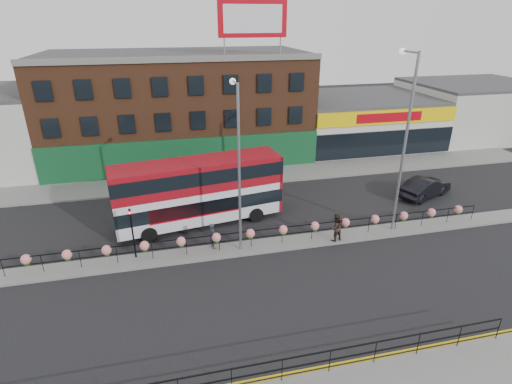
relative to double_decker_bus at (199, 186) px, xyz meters
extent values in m
plane|color=black|center=(3.71, -4.15, -2.85)|extent=(120.00, 120.00, 0.00)
cube|color=slate|center=(3.71, 7.85, -2.77)|extent=(60.00, 4.00, 0.15)
cube|color=slate|center=(3.71, -4.15, -2.77)|extent=(60.00, 1.60, 0.15)
cube|color=gold|center=(3.71, -13.85, -2.84)|extent=(60.00, 0.10, 0.01)
cube|color=gold|center=(3.71, -14.03, -2.84)|extent=(60.00, 0.10, 0.01)
cube|color=brown|center=(-0.29, 15.85, 2.15)|extent=(25.00, 12.00, 10.00)
cube|color=#3F3F42|center=(-0.29, 15.85, 7.30)|extent=(25.00, 12.00, 0.30)
cube|color=#114925|center=(-0.29, 9.77, -1.15)|extent=(25.00, 0.25, 3.40)
cube|color=silver|center=(19.71, 15.85, -0.35)|extent=(15.00, 12.00, 5.00)
cube|color=#3F3F42|center=(19.71, 15.85, 2.30)|extent=(15.00, 12.00, 0.30)
cube|color=yellow|center=(19.71, 9.77, 1.45)|extent=(15.00, 0.25, 1.40)
cube|color=#A90410|center=(19.71, 9.65, 1.45)|extent=(7.00, 0.10, 0.90)
cube|color=black|center=(19.71, 9.77, -1.25)|extent=(15.00, 0.25, 2.60)
cube|color=#B9BAB4|center=(34.46, 15.85, 0.15)|extent=(14.50, 12.00, 6.00)
cube|color=#3F3F42|center=(34.46, 15.85, 3.30)|extent=(14.50, 12.00, 0.30)
cube|color=#A90410|center=(6.21, 10.85, 10.35)|extent=(6.00, 0.25, 3.00)
cube|color=silver|center=(6.21, 10.71, 10.35)|extent=(5.10, 0.04, 2.25)
cylinder|color=gray|center=(3.71, 10.85, 8.15)|extent=(0.12, 0.12, 1.40)
cylinder|color=gray|center=(8.71, 10.85, 8.15)|extent=(0.12, 0.12, 1.40)
cube|color=black|center=(3.71, -4.15, -1.60)|extent=(30.00, 0.05, 0.05)
cube|color=black|center=(3.71, -4.15, -2.09)|extent=(30.00, 0.05, 0.05)
cylinder|color=black|center=(-11.29, -4.15, -2.15)|extent=(0.04, 0.04, 1.10)
cylinder|color=black|center=(-9.29, -4.15, -2.15)|extent=(0.04, 0.04, 1.10)
cylinder|color=black|center=(-7.29, -4.15, -2.15)|extent=(0.04, 0.04, 1.10)
cylinder|color=black|center=(-5.29, -4.15, -2.15)|extent=(0.04, 0.04, 1.10)
cylinder|color=black|center=(-3.29, -4.15, -2.15)|extent=(0.04, 0.04, 1.10)
cylinder|color=black|center=(-1.29, -4.15, -2.15)|extent=(0.04, 0.04, 1.10)
cylinder|color=black|center=(0.71, -4.15, -2.15)|extent=(0.04, 0.04, 1.10)
cylinder|color=black|center=(2.71, -4.15, -2.15)|extent=(0.04, 0.04, 1.10)
cylinder|color=black|center=(4.71, -4.15, -2.15)|extent=(0.04, 0.04, 1.10)
cylinder|color=black|center=(6.71, -4.15, -2.15)|extent=(0.04, 0.04, 1.10)
cylinder|color=black|center=(8.71, -4.15, -2.15)|extent=(0.04, 0.04, 1.10)
cylinder|color=black|center=(10.71, -4.15, -2.15)|extent=(0.04, 0.04, 1.10)
cylinder|color=black|center=(12.71, -4.15, -2.15)|extent=(0.04, 0.04, 1.10)
cylinder|color=black|center=(14.71, -4.15, -2.15)|extent=(0.04, 0.04, 1.10)
cylinder|color=black|center=(16.71, -4.15, -2.15)|extent=(0.04, 0.04, 1.10)
cylinder|color=black|center=(18.71, -4.15, -2.15)|extent=(0.04, 0.04, 1.10)
sphere|color=#E87980|center=(-10.04, -4.15, -1.75)|extent=(0.56, 0.56, 0.56)
sphere|color=#234E15|center=(-10.04, -4.15, -1.98)|extent=(0.36, 0.36, 0.36)
sphere|color=#E87980|center=(-7.93, -4.15, -1.75)|extent=(0.56, 0.56, 0.56)
sphere|color=#234E15|center=(-7.93, -4.15, -1.98)|extent=(0.36, 0.36, 0.36)
sphere|color=#E87980|center=(-5.81, -4.15, -1.75)|extent=(0.56, 0.56, 0.56)
sphere|color=#234E15|center=(-5.81, -4.15, -1.98)|extent=(0.36, 0.36, 0.36)
sphere|color=#E87980|center=(-3.70, -4.15, -1.75)|extent=(0.56, 0.56, 0.56)
sphere|color=#234E15|center=(-3.70, -4.15, -1.98)|extent=(0.36, 0.36, 0.36)
sphere|color=#E87980|center=(-1.58, -4.15, -1.75)|extent=(0.56, 0.56, 0.56)
sphere|color=#234E15|center=(-1.58, -4.15, -1.98)|extent=(0.36, 0.36, 0.36)
sphere|color=#E87980|center=(0.54, -4.15, -1.75)|extent=(0.56, 0.56, 0.56)
sphere|color=#234E15|center=(0.54, -4.15, -1.98)|extent=(0.36, 0.36, 0.36)
sphere|color=#E87980|center=(2.65, -4.15, -1.75)|extent=(0.56, 0.56, 0.56)
sphere|color=#234E15|center=(2.65, -4.15, -1.98)|extent=(0.36, 0.36, 0.36)
sphere|color=#E87980|center=(4.77, -4.15, -1.75)|extent=(0.56, 0.56, 0.56)
sphere|color=#234E15|center=(4.77, -4.15, -1.98)|extent=(0.36, 0.36, 0.36)
sphere|color=#E87980|center=(6.88, -4.15, -1.75)|extent=(0.56, 0.56, 0.56)
sphere|color=#234E15|center=(6.88, -4.15, -1.98)|extent=(0.36, 0.36, 0.36)
sphere|color=#E87980|center=(9.00, -4.15, -1.75)|extent=(0.56, 0.56, 0.56)
sphere|color=#234E15|center=(9.00, -4.15, -1.98)|extent=(0.36, 0.36, 0.36)
sphere|color=#E87980|center=(11.11, -4.15, -1.75)|extent=(0.56, 0.56, 0.56)
sphere|color=#234E15|center=(11.11, -4.15, -1.98)|extent=(0.36, 0.36, 0.36)
sphere|color=#E87980|center=(13.23, -4.15, -1.75)|extent=(0.56, 0.56, 0.56)
sphere|color=#234E15|center=(13.23, -4.15, -1.98)|extent=(0.36, 0.36, 0.36)
sphere|color=#E87980|center=(15.34, -4.15, -1.75)|extent=(0.56, 0.56, 0.56)
sphere|color=#234E15|center=(15.34, -4.15, -1.98)|extent=(0.36, 0.36, 0.36)
sphere|color=#E87980|center=(17.46, -4.15, -1.75)|extent=(0.56, 0.56, 0.56)
sphere|color=#234E15|center=(17.46, -4.15, -1.98)|extent=(0.36, 0.36, 0.36)
cube|color=black|center=(1.71, -14.25, -1.60)|extent=(20.00, 0.05, 0.05)
cube|color=black|center=(1.71, -14.25, -2.09)|extent=(20.00, 0.05, 0.05)
cylinder|color=black|center=(-0.29, -14.25, -2.15)|extent=(0.04, 0.04, 1.10)
cylinder|color=black|center=(1.71, -14.25, -2.15)|extent=(0.04, 0.04, 1.10)
cylinder|color=black|center=(3.71, -14.25, -2.15)|extent=(0.04, 0.04, 1.10)
cylinder|color=black|center=(5.71, -14.25, -2.15)|extent=(0.04, 0.04, 1.10)
cylinder|color=black|center=(7.71, -14.25, -2.15)|extent=(0.04, 0.04, 1.10)
cylinder|color=black|center=(9.71, -14.25, -2.15)|extent=(0.04, 0.04, 1.10)
cylinder|color=black|center=(11.71, -14.25, -2.15)|extent=(0.04, 0.04, 1.10)
cube|color=silver|center=(-0.05, -0.01, -0.37)|extent=(11.62, 4.37, 4.13)
cube|color=maroon|center=(-0.05, -0.01, 0.82)|extent=(11.69, 4.43, 1.86)
cube|color=black|center=(-0.05, -0.01, -1.09)|extent=(11.71, 4.46, 0.93)
cube|color=black|center=(-0.05, -0.01, 0.97)|extent=(11.73, 4.48, 0.93)
cube|color=maroon|center=(-0.05, -0.01, 1.73)|extent=(11.62, 4.37, 0.12)
cube|color=maroon|center=(5.50, 0.90, -0.37)|extent=(0.62, 2.64, 4.13)
cube|color=#A90410|center=(-0.35, -1.38, -1.14)|extent=(6.12, 1.03, 1.03)
cylinder|color=black|center=(-3.51, -1.88, -2.33)|extent=(1.07, 0.47, 1.03)
cylinder|color=black|center=(-3.92, 0.67, -2.33)|extent=(1.07, 0.47, 1.03)
cylinder|color=black|center=(3.82, -0.68, -2.33)|extent=(1.07, 0.47, 1.03)
cylinder|color=black|center=(3.41, 1.86, -2.33)|extent=(1.07, 0.47, 1.03)
imported|color=black|center=(18.05, 0.44, -2.04)|extent=(5.17, 6.09, 1.61)
imported|color=#262732|center=(0.37, -3.72, -1.85)|extent=(0.83, 0.74, 1.68)
imported|color=black|center=(8.11, -4.60, -1.77)|extent=(1.19, 1.07, 1.86)
cylinder|color=gray|center=(2.00, -4.27, 2.34)|extent=(0.16, 0.16, 10.08)
cylinder|color=gray|center=(2.00, -3.51, 7.28)|extent=(0.10, 1.51, 0.10)
sphere|color=silver|center=(2.00, -2.76, 7.23)|extent=(0.36, 0.36, 0.36)
cylinder|color=gray|center=(12.49, -4.11, 3.03)|extent=(0.18, 0.18, 11.46)
cylinder|color=gray|center=(12.49, -3.26, 8.65)|extent=(0.11, 1.72, 0.11)
sphere|color=silver|center=(12.49, -2.40, 8.59)|extent=(0.41, 0.41, 0.41)
cylinder|color=black|center=(-4.29, -3.75, -1.10)|extent=(0.10, 0.10, 3.20)
imported|color=black|center=(-4.29, -3.75, 0.50)|extent=(0.15, 0.18, 0.90)
sphere|color=#FF190C|center=(-4.29, -3.87, 0.32)|extent=(0.14, 0.14, 0.14)
camera|label=1|loc=(-1.88, -25.18, 10.52)|focal=28.00mm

